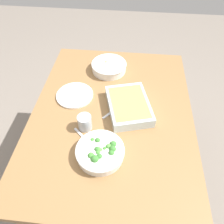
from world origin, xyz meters
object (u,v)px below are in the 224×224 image
at_px(stew_bowl, 109,66).
at_px(drink_cup, 85,123).
at_px(spoon_by_stew, 107,73).
at_px(baking_dish, 129,105).
at_px(fork_on_table, 116,109).
at_px(side_plate, 75,95).
at_px(spoon_by_broccoli, 88,142).
at_px(broccoli_bowl, 100,152).

height_order(stew_bowl, drink_cup, drink_cup).
bearing_deg(drink_cup, spoon_by_stew, 172.76).
bearing_deg(baking_dish, fork_on_table, -86.84).
bearing_deg(stew_bowl, side_plate, -33.50).
distance_m(side_plate, spoon_by_broccoli, 0.35).
height_order(stew_bowl, side_plate, stew_bowl).
distance_m(stew_bowl, spoon_by_broccoli, 0.59).
bearing_deg(drink_cup, broccoli_bowl, 33.08).
relative_size(baking_dish, spoon_by_broccoli, 2.44).
bearing_deg(fork_on_table, side_plate, -107.36).
bearing_deg(fork_on_table, spoon_by_broccoli, -26.57).
height_order(side_plate, spoon_by_stew, side_plate).
height_order(baking_dish, spoon_by_broccoli, baking_dish).
xyz_separation_m(stew_bowl, spoon_by_stew, (0.04, -0.01, -0.03)).
bearing_deg(drink_cup, stew_bowl, 172.00).
xyz_separation_m(spoon_by_broccoli, fork_on_table, (-0.24, 0.12, -0.00)).
relative_size(baking_dish, drink_cup, 4.09).
xyz_separation_m(stew_bowl, baking_dish, (0.35, 0.15, 0.00)).
bearing_deg(broccoli_bowl, spoon_by_stew, -175.88).
distance_m(spoon_by_stew, fork_on_table, 0.32).
xyz_separation_m(baking_dish, spoon_by_stew, (-0.30, -0.16, -0.03)).
bearing_deg(stew_bowl, spoon_by_stew, -16.04).
height_order(side_plate, spoon_by_broccoli, side_plate).
relative_size(broccoli_bowl, drink_cup, 2.72).
bearing_deg(fork_on_table, spoon_by_stew, -163.40).
xyz_separation_m(spoon_by_stew, fork_on_table, (0.31, 0.09, -0.00)).
bearing_deg(broccoli_bowl, side_plate, -151.36).
distance_m(baking_dish, fork_on_table, 0.08).
xyz_separation_m(broccoli_bowl, baking_dish, (-0.31, 0.12, 0.00)).
height_order(stew_bowl, spoon_by_broccoli, stew_bowl).
xyz_separation_m(drink_cup, spoon_by_broccoli, (0.09, 0.03, -0.03)).
distance_m(stew_bowl, side_plate, 0.32).
distance_m(baking_dish, spoon_by_stew, 0.35).
distance_m(drink_cup, fork_on_table, 0.21).
bearing_deg(spoon_by_broccoli, fork_on_table, 153.43).
relative_size(stew_bowl, broccoli_bowl, 1.01).
height_order(broccoli_bowl, side_plate, broccoli_bowl).
bearing_deg(spoon_by_stew, broccoli_bowl, 4.12).
height_order(side_plate, fork_on_table, side_plate).
distance_m(broccoli_bowl, spoon_by_broccoli, 0.10).
xyz_separation_m(stew_bowl, fork_on_table, (0.35, 0.08, -0.03)).
bearing_deg(stew_bowl, baking_dish, 23.42).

